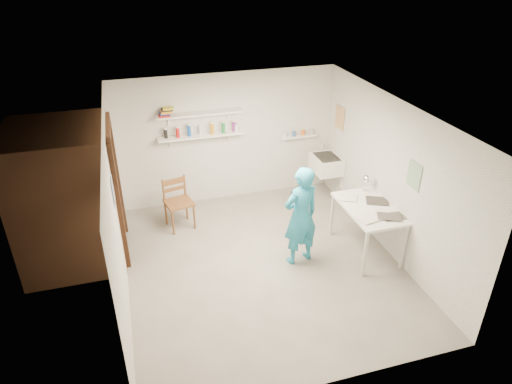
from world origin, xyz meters
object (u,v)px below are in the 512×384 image
object	(u,v)px
man	(301,216)
wall_clock	(299,193)
work_table	(366,229)
wooden_chair	(179,203)
desk_lamp	(367,179)
belfast_sink	(326,164)

from	to	relation	value
man	wall_clock	world-z (taller)	man
work_table	wooden_chair	bearing A→B (deg)	150.39
wall_clock	work_table	bearing A→B (deg)	-28.35
man	work_table	world-z (taller)	man
wooden_chair	desk_lamp	size ratio (longest dim) A/B	6.28
belfast_sink	wooden_chair	size ratio (longest dim) A/B	0.64
work_table	man	bearing A→B (deg)	176.68
wall_clock	wooden_chair	bearing A→B (deg)	129.55
man	desk_lamp	size ratio (longest dim) A/B	10.56
man	desk_lamp	distance (m)	1.37
man	wooden_chair	size ratio (longest dim) A/B	1.68
desk_lamp	belfast_sink	bearing A→B (deg)	93.80
wall_clock	belfast_sink	bearing A→B (deg)	39.76
wall_clock	wooden_chair	world-z (taller)	wall_clock
wooden_chair	work_table	size ratio (longest dim) A/B	0.79
man	desk_lamp	bearing A→B (deg)	-175.37
belfast_sink	work_table	distance (m)	1.83
wall_clock	desk_lamp	size ratio (longest dim) A/B	1.90
belfast_sink	desk_lamp	bearing A→B (deg)	-86.20
man	wall_clock	xyz separation A→B (m)	(0.05, 0.21, 0.26)
wall_clock	desk_lamp	bearing A→B (deg)	-4.02
belfast_sink	wooden_chair	world-z (taller)	wooden_chair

